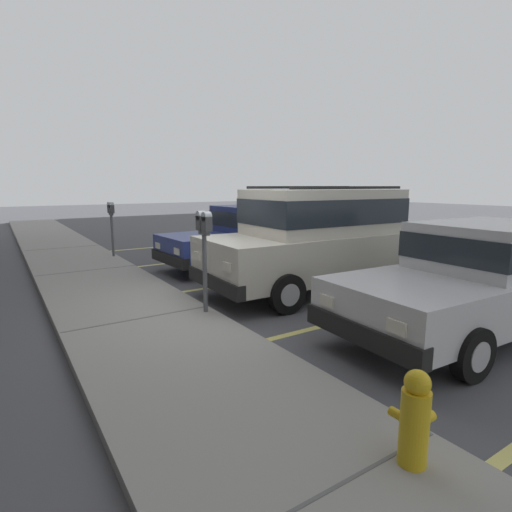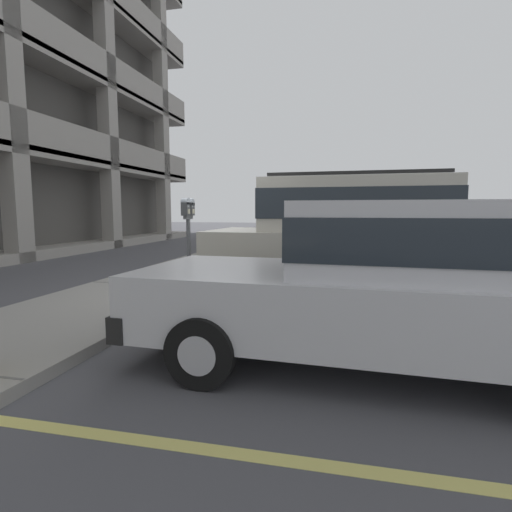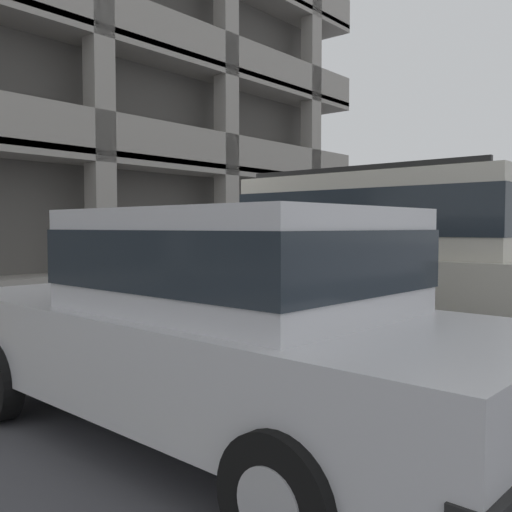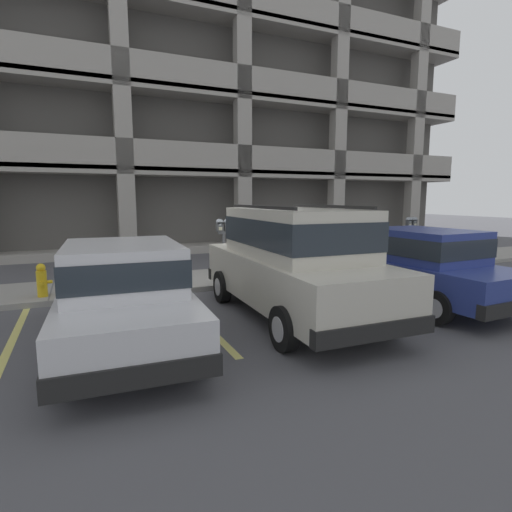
{
  "view_description": "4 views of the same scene",
  "coord_description": "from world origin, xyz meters",
  "px_view_note": "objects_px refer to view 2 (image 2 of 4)",
  "views": [
    {
      "loc": [
        -5.63,
        2.94,
        2.05
      ],
      "look_at": [
        0.45,
        -1.02,
        0.76
      ],
      "focal_mm": 28.0,
      "sensor_mm": 36.0,
      "label": 1
    },
    {
      "loc": [
        -6.56,
        -2.27,
        1.47
      ],
      "look_at": [
        -0.28,
        -0.84,
        0.73
      ],
      "focal_mm": 28.0,
      "sensor_mm": 36.0,
      "label": 2
    },
    {
      "loc": [
        -5.54,
        -5.24,
        1.43
      ],
      "look_at": [
        -0.27,
        -0.87,
        1.08
      ],
      "focal_mm": 40.0,
      "sensor_mm": 36.0,
      "label": 3
    },
    {
      "loc": [
        -3.34,
        -8.59,
        2.16
      ],
      "look_at": [
        -0.03,
        -1.12,
        0.97
      ],
      "focal_mm": 28.0,
      "sensor_mm": 36.0,
      "label": 4
    }
  ],
  "objects_px": {
    "silver_suv": "(353,233)",
    "dark_hatchback": "(357,238)",
    "red_sedan": "(386,282)",
    "parking_meter_near": "(188,222)",
    "parking_meter_far": "(262,218)"
  },
  "relations": [
    {
      "from": "parking_meter_near",
      "to": "dark_hatchback",
      "type": "bearing_deg",
      "value": -42.06
    },
    {
      "from": "silver_suv",
      "to": "parking_meter_near",
      "type": "relative_size",
      "value": 3.11
    },
    {
      "from": "silver_suv",
      "to": "parking_meter_near",
      "type": "xyz_separation_m",
      "value": [
        -0.39,
        2.72,
        0.19
      ]
    },
    {
      "from": "parking_meter_far",
      "to": "red_sedan",
      "type": "bearing_deg",
      "value": -160.69
    },
    {
      "from": "dark_hatchback",
      "to": "parking_meter_far",
      "type": "relative_size",
      "value": 3.07
    },
    {
      "from": "parking_meter_far",
      "to": "silver_suv",
      "type": "bearing_deg",
      "value": -153.78
    },
    {
      "from": "parking_meter_far",
      "to": "parking_meter_near",
      "type": "bearing_deg",
      "value": 179.72
    },
    {
      "from": "parking_meter_near",
      "to": "parking_meter_far",
      "type": "xyz_separation_m",
      "value": [
        5.85,
        -0.03,
        -0.05
      ]
    },
    {
      "from": "silver_suv",
      "to": "dark_hatchback",
      "type": "xyz_separation_m",
      "value": [
        2.78,
        -0.14,
        -0.27
      ]
    },
    {
      "from": "silver_suv",
      "to": "dark_hatchback",
      "type": "distance_m",
      "value": 2.8
    },
    {
      "from": "silver_suv",
      "to": "dark_hatchback",
      "type": "height_order",
      "value": "silver_suv"
    },
    {
      "from": "red_sedan",
      "to": "parking_meter_near",
      "type": "height_order",
      "value": "parking_meter_near"
    },
    {
      "from": "silver_suv",
      "to": "parking_meter_far",
      "type": "distance_m",
      "value": 6.09
    },
    {
      "from": "dark_hatchback",
      "to": "parking_meter_near",
      "type": "bearing_deg",
      "value": 135.43
    },
    {
      "from": "parking_meter_near",
      "to": "parking_meter_far",
      "type": "relative_size",
      "value": 1.05
    }
  ]
}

